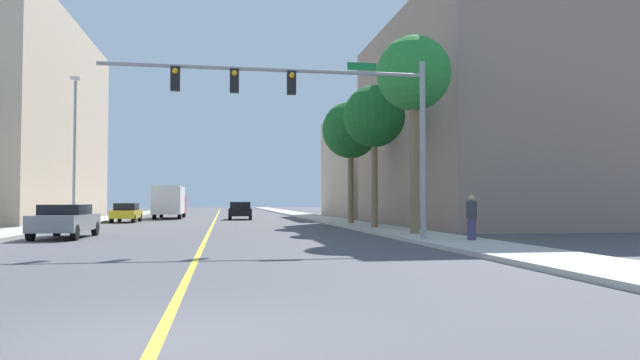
# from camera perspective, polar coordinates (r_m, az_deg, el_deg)

# --- Properties ---
(ground) EXTENTS (192.00, 192.00, 0.00)m
(ground) POSITION_cam_1_polar(r_m,az_deg,el_deg) (48.58, -10.46, -3.94)
(ground) COLOR #47474C
(sidewalk_left) EXTENTS (2.87, 168.00, 0.15)m
(sidewalk_left) POSITION_cam_1_polar(r_m,az_deg,el_deg) (49.55, -21.03, -3.71)
(sidewalk_left) COLOR #9E9B93
(sidewalk_left) RESTS_ON ground
(sidewalk_right) EXTENTS (2.87, 168.00, 0.15)m
(sidewalk_right) POSITION_cam_1_polar(r_m,az_deg,el_deg) (49.29, 0.17, -3.86)
(sidewalk_right) COLOR #B2ADA3
(sidewalk_right) RESTS_ON ground
(lane_marking_center) EXTENTS (0.16, 144.00, 0.01)m
(lane_marking_center) POSITION_cam_1_polar(r_m,az_deg,el_deg) (48.58, -10.46, -3.94)
(lane_marking_center) COLOR yellow
(lane_marking_center) RESTS_ON ground
(building_right_near) EXTENTS (14.62, 20.59, 13.72)m
(building_right_near) POSITION_cam_1_polar(r_m,az_deg,el_deg) (40.48, 17.42, 5.49)
(building_right_near) COLOR gray
(building_right_near) RESTS_ON ground
(building_right_far) EXTENTS (14.42, 15.29, 10.37)m
(building_right_far) POSITION_cam_1_polar(r_m,az_deg,el_deg) (59.45, 8.23, 1.38)
(building_right_far) COLOR tan
(building_right_far) RESTS_ON ground
(traffic_signal_mast) EXTENTS (11.72, 0.36, 6.65)m
(traffic_signal_mast) POSITION_cam_1_polar(r_m,az_deg,el_deg) (20.81, -0.19, 7.71)
(traffic_signal_mast) COLOR gray
(traffic_signal_mast) RESTS_ON sidewalk_right
(street_lamp) EXTENTS (0.56, 0.28, 8.92)m
(street_lamp) POSITION_cam_1_polar(r_m,az_deg,el_deg) (37.25, -23.35, 3.40)
(street_lamp) COLOR gray
(street_lamp) RESTS_ON sidewalk_left
(palm_near) EXTENTS (3.29, 3.29, 8.69)m
(palm_near) POSITION_cam_1_polar(r_m,az_deg,el_deg) (25.79, 9.36, 10.25)
(palm_near) COLOR brown
(palm_near) RESTS_ON sidewalk_right
(palm_mid) EXTENTS (3.38, 3.38, 7.73)m
(palm_mid) POSITION_cam_1_polar(r_m,az_deg,el_deg) (31.34, 5.45, 6.25)
(palm_mid) COLOR brown
(palm_mid) RESTS_ON sidewalk_right
(palm_far) EXTENTS (3.71, 3.71, 7.92)m
(palm_far) POSITION_cam_1_polar(r_m,az_deg,el_deg) (37.25, 3.08, 4.95)
(palm_far) COLOR brown
(palm_far) RESTS_ON sidewalk_right
(car_yellow) EXTENTS (1.77, 4.05, 1.42)m
(car_yellow) POSITION_cam_1_polar(r_m,az_deg,el_deg) (44.40, -18.81, -3.09)
(car_yellow) COLOR gold
(car_yellow) RESTS_ON ground
(car_black) EXTENTS (2.05, 4.13, 1.50)m
(car_black) POSITION_cam_1_polar(r_m,az_deg,el_deg) (48.99, -7.99, -3.05)
(car_black) COLOR black
(car_black) RESTS_ON ground
(car_gray) EXTENTS (1.93, 4.53, 1.42)m
(car_gray) POSITION_cam_1_polar(r_m,az_deg,el_deg) (26.44, -24.12, -3.69)
(car_gray) COLOR slate
(car_gray) RESTS_ON ground
(delivery_truck) EXTENTS (2.45, 8.62, 2.87)m
(delivery_truck) POSITION_cam_1_polar(r_m,az_deg,el_deg) (53.14, -14.81, -2.07)
(delivery_truck) COLOR red
(delivery_truck) RESTS_ON ground
(pedestrian) EXTENTS (0.38, 0.38, 1.63)m
(pedestrian) POSITION_cam_1_polar(r_m,az_deg,el_deg) (21.53, 14.94, -3.67)
(pedestrian) COLOR #3F3859
(pedestrian) RESTS_ON sidewalk_right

